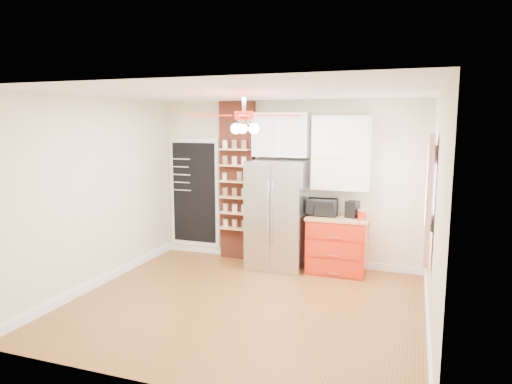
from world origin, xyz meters
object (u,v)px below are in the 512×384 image
(ceiling_fan, at_px, (244,116))
(red_cabinet, at_px, (337,244))
(pantry_jar_oats, at_px, (225,177))
(canister_left, at_px, (361,215))
(toaster_oven, at_px, (322,207))
(coffee_maker, at_px, (352,209))
(fridge, at_px, (277,215))

(ceiling_fan, bearing_deg, red_cabinet, 61.29)
(red_cabinet, height_order, pantry_jar_oats, pantry_jar_oats)
(canister_left, bearing_deg, red_cabinet, 158.57)
(toaster_oven, distance_m, pantry_jar_oats, 1.75)
(pantry_jar_oats, bearing_deg, canister_left, -5.99)
(red_cabinet, bearing_deg, pantry_jar_oats, 177.11)
(coffee_maker, distance_m, pantry_jar_oats, 2.21)
(fridge, relative_size, canister_left, 12.52)
(toaster_oven, bearing_deg, fridge, -179.19)
(toaster_oven, bearing_deg, red_cabinet, -2.83)
(ceiling_fan, bearing_deg, fridge, 91.76)
(fridge, distance_m, red_cabinet, 1.06)
(red_cabinet, height_order, toaster_oven, toaster_oven)
(red_cabinet, distance_m, pantry_jar_oats, 2.19)
(ceiling_fan, distance_m, coffee_maker, 2.46)
(coffee_maker, distance_m, canister_left, 0.22)
(fridge, height_order, ceiling_fan, ceiling_fan)
(red_cabinet, height_order, coffee_maker, coffee_maker)
(red_cabinet, xyz_separation_m, coffee_maker, (0.21, 0.00, 0.58))
(red_cabinet, xyz_separation_m, canister_left, (0.37, -0.15, 0.52))
(toaster_oven, bearing_deg, canister_left, -16.05)
(fridge, height_order, toaster_oven, fridge)
(fridge, xyz_separation_m, coffee_maker, (1.18, 0.05, 0.15))
(ceiling_fan, height_order, pantry_jar_oats, ceiling_fan)
(fridge, height_order, coffee_maker, fridge)
(pantry_jar_oats, bearing_deg, coffee_maker, -2.49)
(fridge, xyz_separation_m, pantry_jar_oats, (-0.98, 0.15, 0.56))
(fridge, xyz_separation_m, canister_left, (1.34, -0.10, 0.09))
(toaster_oven, xyz_separation_m, pantry_jar_oats, (-1.70, 0.10, 0.40))
(coffee_maker, bearing_deg, canister_left, -25.31)
(canister_left, bearing_deg, toaster_oven, 167.05)
(canister_left, xyz_separation_m, pantry_jar_oats, (-2.32, 0.24, 0.46))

